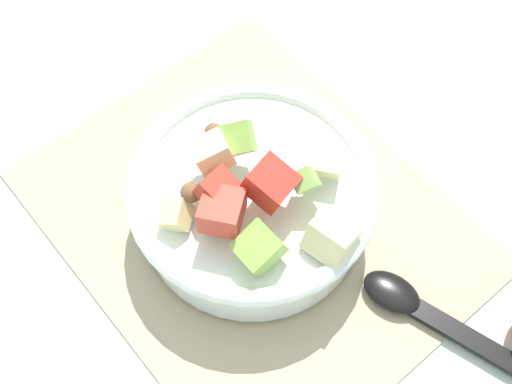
{
  "coord_description": "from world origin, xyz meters",
  "views": [
    {
      "loc": [
        -0.25,
        0.2,
        0.64
      ],
      "look_at": [
        -0.0,
        -0.0,
        0.06
      ],
      "focal_mm": 49.94,
      "sensor_mm": 36.0,
      "label": 1
    }
  ],
  "objects": [
    {
      "name": "serving_spoon",
      "position": [
        -0.2,
        -0.06,
        0.01
      ],
      "size": [
        0.24,
        0.1,
        0.01
      ],
      "color": "black",
      "rests_on": "placemat"
    },
    {
      "name": "salad_bowl",
      "position": [
        -0.0,
        -0.0,
        0.05
      ],
      "size": [
        0.23,
        0.23,
        0.12
      ],
      "color": "white",
      "rests_on": "placemat"
    },
    {
      "name": "ground_plane",
      "position": [
        0.0,
        0.0,
        0.0
      ],
      "size": [
        2.4,
        2.4,
        0.0
      ],
      "primitive_type": "plane",
      "color": "silver"
    },
    {
      "name": "placemat",
      "position": [
        0.0,
        0.0,
        0.0
      ],
      "size": [
        0.42,
        0.34,
        0.01
      ],
      "primitive_type": "cube",
      "color": "tan",
      "rests_on": "ground_plane"
    }
  ]
}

